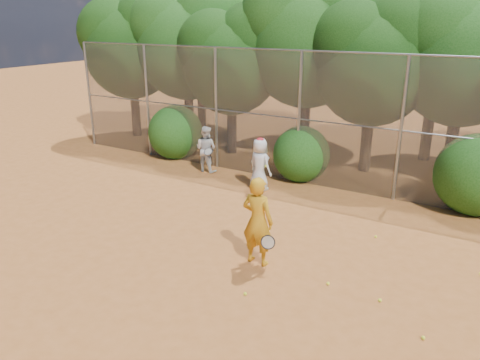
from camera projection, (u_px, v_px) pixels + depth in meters
The scene contains 22 objects.
ground at pixel (219, 275), 9.43m from camera, with size 80.00×80.00×0.00m, color #A35924.
fence_back at pixel (327, 120), 13.67m from camera, with size 20.05×0.09×4.03m.
tree_0 at pixel (132, 42), 19.19m from camera, with size 4.38×3.81×6.00m.
tree_1 at pixel (188, 37), 18.32m from camera, with size 4.64×4.03×6.35m.
tree_2 at pixel (233, 56), 16.74m from camera, with size 3.99×3.47×5.47m.
tree_3 at pixel (310, 33), 16.08m from camera, with size 4.89×4.26×6.70m.
tree_4 at pixel (376, 56), 14.60m from camera, with size 4.19×3.64×5.73m.
tree_5 at pixel (468, 48), 13.95m from camera, with size 4.51×3.92×6.17m.
tree_9 at pixel (201, 30), 20.61m from camera, with size 4.83×4.20×6.62m.
tree_10 at pixel (309, 24), 18.27m from camera, with size 5.15×4.48×7.06m.
tree_11 at pixel (442, 40), 15.69m from camera, with size 4.64×4.03×6.35m.
bush_0 at pixel (176, 130), 17.10m from camera, with size 2.00×2.00×2.00m, color #184912.
bush_1 at pixel (301, 152), 14.72m from camera, with size 1.80×1.80×1.80m, color #184912.
bush_2 at pixel (478, 171), 12.25m from camera, with size 2.20×2.20×2.20m, color #184912.
player_yellow at pixel (258, 221), 9.60m from camera, with size 0.86×0.53×1.91m.
player_teen at pixel (260, 164), 13.80m from camera, with size 0.88×0.70×1.61m.
player_white at pixel (206, 149), 15.49m from camera, with size 0.85×0.75×1.55m.
ball_0 at pixel (328, 283), 9.07m from camera, with size 0.07×0.07×0.07m, color yellow.
ball_2 at pixel (380, 300), 8.53m from camera, with size 0.07×0.07×0.07m, color yellow.
ball_3 at pixel (423, 338), 7.54m from camera, with size 0.07×0.07×0.07m, color yellow.
ball_4 at pixel (245, 294), 8.73m from camera, with size 0.07×0.07×0.07m, color yellow.
ball_5 at pixel (376, 237), 10.99m from camera, with size 0.07×0.07×0.07m, color yellow.
Camera 1 is at (4.57, -6.89, 4.94)m, focal length 35.00 mm.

